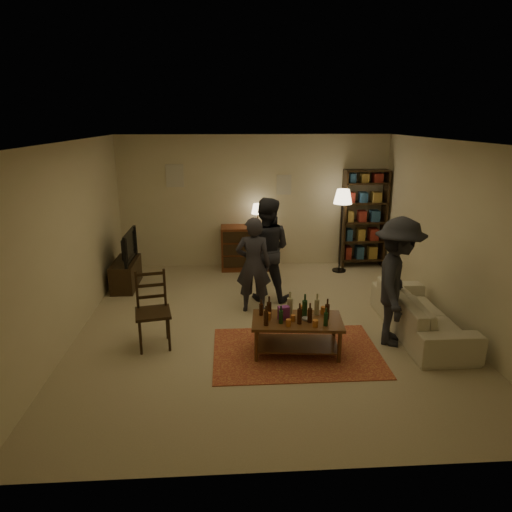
{
  "coord_description": "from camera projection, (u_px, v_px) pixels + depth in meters",
  "views": [
    {
      "loc": [
        -0.56,
        -6.29,
        3.0
      ],
      "look_at": [
        -0.15,
        0.1,
        1.06
      ],
      "focal_mm": 32.0,
      "sensor_mm": 36.0,
      "label": 1
    }
  ],
  "objects": [
    {
      "name": "floor_lamp",
      "position": [
        343.0,
        202.0,
        8.93
      ],
      "size": [
        0.36,
        0.36,
        1.68
      ],
      "color": "black",
      "rests_on": "ground"
    },
    {
      "name": "dining_chair",
      "position": [
        152.0,
        306.0,
        6.16
      ],
      "size": [
        0.54,
        0.54,
        1.06
      ],
      "rotation": [
        0.0,
        0.0,
        0.2
      ],
      "color": "#302010",
      "rests_on": "ground"
    },
    {
      "name": "dresser",
      "position": [
        246.0,
        247.0,
        9.35
      ],
      "size": [
        1.0,
        0.5,
        1.36
      ],
      "color": "brown",
      "rests_on": "ground"
    },
    {
      "name": "person_right",
      "position": [
        266.0,
        250.0,
        7.67
      ],
      "size": [
        1.01,
        0.88,
        1.76
      ],
      "primitive_type": "imported",
      "rotation": [
        0.0,
        0.0,
        2.86
      ],
      "color": "#25262D",
      "rests_on": "ground"
    },
    {
      "name": "coffee_table",
      "position": [
        296.0,
        324.0,
        5.97
      ],
      "size": [
        1.23,
        0.75,
        0.82
      ],
      "rotation": [
        0.0,
        0.0,
        -0.09
      ],
      "color": "brown",
      "rests_on": "ground"
    },
    {
      "name": "person_left",
      "position": [
        253.0,
        265.0,
        7.21
      ],
      "size": [
        0.6,
        0.43,
        1.55
      ],
      "primitive_type": "imported",
      "rotation": [
        0.0,
        0.0,
        3.04
      ],
      "color": "#292830",
      "rests_on": "ground"
    },
    {
      "name": "room_shell",
      "position": [
        222.0,
        180.0,
        9.19
      ],
      "size": [
        6.0,
        6.0,
        6.0
      ],
      "color": "beige",
      "rests_on": "ground"
    },
    {
      "name": "person_by_sofa",
      "position": [
        397.0,
        282.0,
        6.13
      ],
      "size": [
        1.03,
        1.31,
        1.77
      ],
      "primitive_type": "imported",
      "rotation": [
        0.0,
        0.0,
        1.2
      ],
      "color": "#26262D",
      "rests_on": "ground"
    },
    {
      "name": "rug",
      "position": [
        296.0,
        352.0,
        6.09
      ],
      "size": [
        2.2,
        1.5,
        0.01
      ],
      "primitive_type": "cube",
      "color": "maroon",
      "rests_on": "ground"
    },
    {
      "name": "sofa",
      "position": [
        421.0,
        313.0,
        6.57
      ],
      "size": [
        0.81,
        2.08,
        0.61
      ],
      "primitive_type": "imported",
      "rotation": [
        0.0,
        0.0,
        1.57
      ],
      "color": "beige",
      "rests_on": "ground"
    },
    {
      "name": "bookshelf",
      "position": [
        364.0,
        218.0,
        9.4
      ],
      "size": [
        0.9,
        0.34,
        2.02
      ],
      "color": "#302010",
      "rests_on": "ground"
    },
    {
      "name": "floor",
      "position": [
        267.0,
        325.0,
        6.91
      ],
      "size": [
        6.0,
        6.0,
        0.0
      ],
      "primitive_type": "plane",
      "color": "#C6B793",
      "rests_on": "ground"
    },
    {
      "name": "tv_stand",
      "position": [
        126.0,
        267.0,
        8.36
      ],
      "size": [
        0.4,
        1.0,
        1.06
      ],
      "color": "#302010",
      "rests_on": "ground"
    }
  ]
}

